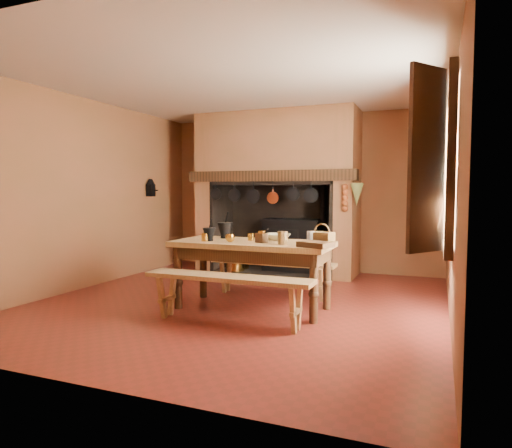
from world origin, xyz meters
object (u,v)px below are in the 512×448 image
Objects in this scene: bench_front at (228,288)px; mixing_bowl at (278,237)px; iron_range at (293,244)px; coffee_grinder at (262,237)px; wicker_basket at (322,238)px; work_table at (252,252)px.

mixing_bowl is (0.23, 0.97, 0.47)m from bench_front.
iron_range is 2.50m from mixing_bowl.
coffee_grinder is 0.71m from wicker_basket.
work_table is at bearing -83.26° from iron_range.
wicker_basket reaches higher than bench_front.
work_table is at bearing 169.41° from coffee_grinder.
work_table is (0.32, -2.69, 0.21)m from iron_range.
iron_range is at bearing 102.87° from mixing_bowl.
iron_range reaches higher than mixing_bowl.
mixing_bowl is 1.09× the size of wicker_basket.
mixing_bowl is at bearing 95.30° from coffee_grinder.
work_table is 0.88m from wicker_basket.
coffee_grinder is (0.15, -0.08, 0.20)m from work_table.
bench_front is 0.80m from coffee_grinder.
iron_range reaches higher than bench_front.
work_table is 6.63× the size of wicker_basket.
work_table is 0.76m from bench_front.
coffee_grinder is 0.37m from mixing_bowl.
coffee_grinder is at bearing -80.37° from iron_range.
iron_range is 9.31× the size of coffee_grinder.
wicker_basket is at bearing -0.33° from work_table.
iron_range is 2.71m from work_table.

